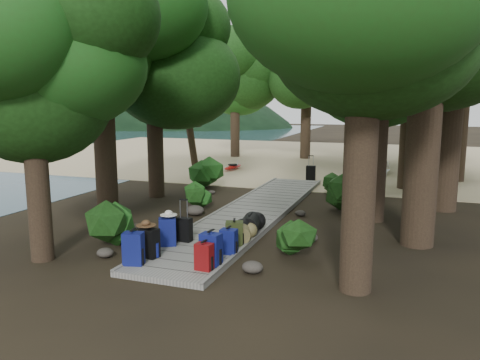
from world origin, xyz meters
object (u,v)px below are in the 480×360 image
at_px(sun_lounger, 382,168).
at_px(backpack_left_a, 133,247).
at_px(backpack_left_c, 167,230).
at_px(duffel_right_khaki, 242,233).
at_px(lone_suitcase_on_sand, 311,173).
at_px(suitcase_on_boardwalk, 184,229).
at_px(backpack_right_b, 211,247).
at_px(backpack_right_c, 229,240).
at_px(backpack_right_a, 204,255).
at_px(backpack_left_b, 149,241).
at_px(duffel_right_black, 250,224).
at_px(backpack_right_d, 234,232).
at_px(kayak, 233,166).

bearing_deg(sun_lounger, backpack_left_a, -97.98).
distance_m(backpack_left_c, duffel_right_khaki, 1.77).
height_order(duffel_right_khaki, lone_suitcase_on_sand, lone_suitcase_on_sand).
bearing_deg(backpack_left_a, suitcase_on_boardwalk, 68.48).
height_order(backpack_right_b, sun_lounger, backpack_right_b).
xyz_separation_m(backpack_left_a, backpack_right_c, (1.57, 1.32, -0.07)).
height_order(backpack_right_a, suitcase_on_boardwalk, backpack_right_a).
bearing_deg(backpack_left_b, backpack_left_a, -86.94).
xyz_separation_m(backpack_right_c, sun_lounger, (2.48, 13.62, -0.11)).
bearing_deg(duffel_right_khaki, sun_lounger, 59.02).
distance_m(backpack_left_a, backpack_left_b, 0.52).
distance_m(backpack_left_a, duffel_right_khaki, 2.77).
bearing_deg(backpack_right_c, suitcase_on_boardwalk, 159.72).
distance_m(backpack_right_a, backpack_right_b, 0.31).
bearing_deg(suitcase_on_boardwalk, backpack_left_a, -93.81).
bearing_deg(backpack_left_a, duffel_right_black, 49.09).
bearing_deg(backpack_left_c, backpack_right_d, -6.63).
relative_size(backpack_left_b, kayak, 0.20).
distance_m(backpack_right_d, lone_suitcase_on_sand, 10.26).
bearing_deg(backpack_right_c, sun_lounger, 79.82).
distance_m(backpack_right_c, duffel_right_black, 1.65).
distance_m(backpack_left_b, sun_lounger, 14.97).
distance_m(duffel_right_khaki, kayak, 12.63).
relative_size(backpack_right_c, backpack_right_d, 0.99).
distance_m(backpack_left_c, backpack_right_d, 1.55).
distance_m(backpack_left_a, backpack_right_c, 2.05).
xyz_separation_m(duffel_right_khaki, kayak, (-4.65, 11.75, -0.12)).
bearing_deg(suitcase_on_boardwalk, backpack_left_c, -113.21).
bearing_deg(backpack_left_b, duffel_right_black, 70.30).
xyz_separation_m(backpack_right_b, backpack_right_d, (-0.03, 1.43, -0.06)).
height_order(duffel_right_black, suitcase_on_boardwalk, suitcase_on_boardwalk).
xyz_separation_m(duffel_right_black, kayak, (-4.64, 11.08, -0.16)).
bearing_deg(duffel_right_black, backpack_left_b, -129.25).
bearing_deg(duffel_right_black, sun_lounger, 69.27).
xyz_separation_m(backpack_left_b, duffel_right_black, (1.45, 2.46, -0.11)).
relative_size(duffel_right_black, sun_lounger, 0.43).
bearing_deg(backpack_right_b, backpack_left_b, -174.18).
bearing_deg(backpack_right_d, lone_suitcase_on_sand, 73.36).
xyz_separation_m(backpack_right_a, backpack_right_b, (0.02, 0.30, 0.07)).
relative_size(backpack_right_b, duffel_right_khaki, 1.23).
bearing_deg(kayak, backpack_left_b, -71.27).
distance_m(duffel_right_khaki, duffel_right_black, 0.67).
distance_m(backpack_left_b, duffel_right_khaki, 2.32).
height_order(backpack_right_a, lone_suitcase_on_sand, backpack_right_a).
relative_size(backpack_right_a, sun_lounger, 0.33).
xyz_separation_m(backpack_left_a, backpack_right_d, (1.47, 1.95, -0.07)).
distance_m(duffel_right_khaki, lone_suitcase_on_sand, 9.92).
relative_size(duffel_right_khaki, duffel_right_black, 0.77).
distance_m(lone_suitcase_on_sand, sun_lounger, 3.93).
relative_size(backpack_left_c, kayak, 0.20).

